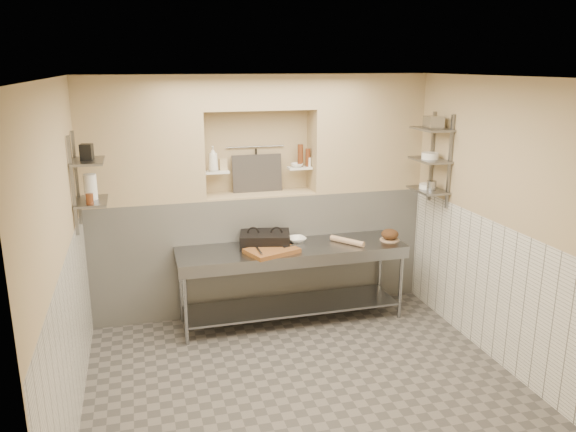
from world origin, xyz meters
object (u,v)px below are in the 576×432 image
object	(u,v)px
panini_press	(265,239)
rolling_pin	(347,241)
mixing_bowl	(296,240)
cutting_board	(272,251)
bottle_soap	(213,159)
bread_loaf	(390,234)
prep_table	(292,269)
jug_left	(90,187)
bowl_alcove	(297,165)

from	to	relation	value
panini_press	rolling_pin	bearing A→B (deg)	1.81
panini_press	mixing_bowl	size ratio (longest dim) A/B	2.90
cutting_board	bottle_soap	distance (m)	1.26
bread_loaf	bottle_soap	xyz separation A→B (m)	(-1.97, 0.58, 0.88)
cutting_board	rolling_pin	distance (m)	0.92
prep_table	bread_loaf	size ratio (longest dim) A/B	12.89
cutting_board	rolling_pin	xyz separation A→B (m)	(0.92, 0.08, 0.01)
cutting_board	mixing_bowl	world-z (taller)	mixing_bowl
cutting_board	jug_left	size ratio (longest dim) A/B	2.14
rolling_pin	cutting_board	bearing A→B (deg)	-174.85
prep_table	jug_left	distance (m)	2.36
prep_table	rolling_pin	distance (m)	0.71
mixing_bowl	bowl_alcove	distance (m)	0.90
cutting_board	mixing_bowl	bearing A→B (deg)	40.09
prep_table	bread_loaf	bearing A→B (deg)	-2.31
bottle_soap	bowl_alcove	size ratio (longest dim) A/B	1.96
bowl_alcove	jug_left	size ratio (longest dim) A/B	0.60
mixing_bowl	bread_loaf	bearing A→B (deg)	-12.06
bread_loaf	cutting_board	bearing A→B (deg)	-176.79
mixing_bowl	bottle_soap	world-z (taller)	bottle_soap
rolling_pin	bowl_alcove	distance (m)	1.09
prep_table	cutting_board	world-z (taller)	cutting_board
panini_press	bottle_soap	size ratio (longest dim) A/B	2.18
panini_press	bread_loaf	distance (m)	1.47
prep_table	panini_press	xyz separation A→B (m)	(-0.28, 0.14, 0.33)
prep_table	bread_loaf	world-z (taller)	bread_loaf
cutting_board	bottle_soap	world-z (taller)	bottle_soap
cutting_board	mixing_bowl	distance (m)	0.48
rolling_pin	bowl_alcove	xyz separation A→B (m)	(-0.43, 0.61, 0.80)
bowl_alcove	bottle_soap	bearing A→B (deg)	-178.49
bottle_soap	panini_press	bearing A→B (deg)	-37.49
cutting_board	mixing_bowl	xyz separation A→B (m)	(0.37, 0.31, 0.00)
prep_table	mixing_bowl	bearing A→B (deg)	60.60
jug_left	bowl_alcove	bearing A→B (deg)	15.78
panini_press	bottle_soap	xyz separation A→B (m)	(-0.51, 0.39, 0.88)
bottle_soap	cutting_board	bearing A→B (deg)	-51.70
rolling_pin	prep_table	bearing A→B (deg)	175.90
mixing_bowl	rolling_pin	distance (m)	0.59
mixing_bowl	panini_press	bearing A→B (deg)	-174.07
bread_loaf	bottle_soap	distance (m)	2.24
panini_press	bowl_alcove	size ratio (longest dim) A/B	4.26
jug_left	panini_press	bearing A→B (deg)	7.40
mixing_bowl	bottle_soap	bearing A→B (deg)	158.60
mixing_bowl	bread_loaf	xyz separation A→B (m)	(1.08, -0.23, 0.05)
panini_press	jug_left	distance (m)	1.98
jug_left	rolling_pin	bearing A→B (deg)	0.95
prep_table	panini_press	bearing A→B (deg)	153.13
bowl_alcove	jug_left	xyz separation A→B (m)	(-2.30, -0.65, 0.00)
rolling_pin	panini_press	bearing A→B (deg)	168.51
jug_left	cutting_board	bearing A→B (deg)	-1.16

